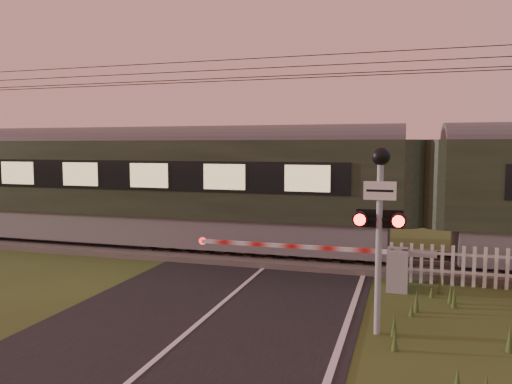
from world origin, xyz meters
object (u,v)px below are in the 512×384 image
(train, at_px, (423,191))
(crossing_signal, at_px, (380,207))
(boom_gate, at_px, (385,266))
(picket_fence, at_px, (458,266))

(train, xyz_separation_m, crossing_signal, (-0.90, -5.71, 0.19))
(boom_gate, bearing_deg, crossing_signal, -90.24)
(picket_fence, bearing_deg, train, 113.36)
(train, bearing_deg, picket_fence, -66.64)
(crossing_signal, distance_m, picket_fence, 4.57)
(train, height_order, crossing_signal, train)
(boom_gate, height_order, crossing_signal, crossing_signal)
(boom_gate, xyz_separation_m, picket_fence, (1.70, 0.74, -0.04))
(boom_gate, xyz_separation_m, crossing_signal, (-0.01, -3.07, 1.81))
(boom_gate, relative_size, picket_fence, 1.76)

